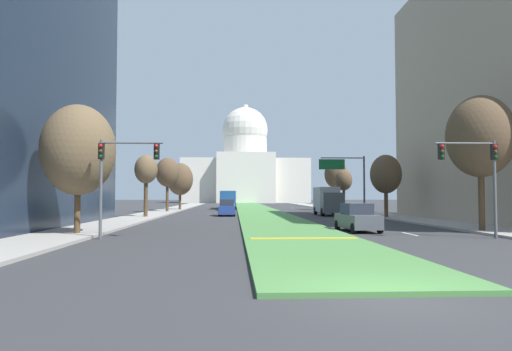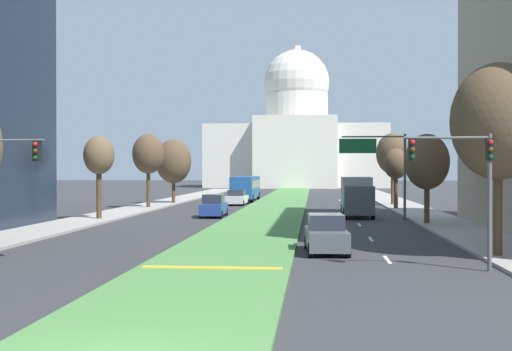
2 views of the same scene
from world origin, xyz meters
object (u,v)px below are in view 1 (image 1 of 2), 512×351
street_tree_right_near (480,137)px  street_tree_left_distant (180,179)px  street_tree_left_far (167,173)px  sedan_lead_stopped (357,218)px  traffic_light_near_left (117,167)px  street_tree_right_distant (336,174)px  box_truck_delivery (328,200)px  sedan_distant (227,205)px  overhead_guide_sign (348,173)px  traffic_light_near_right (479,167)px  street_tree_right_far (344,181)px  street_tree_left_mid (146,170)px  street_tree_left_near (78,150)px  city_bus (228,198)px  capitol_building (245,168)px  sedan_midblock (227,208)px  street_tree_right_mid (386,174)px

street_tree_right_near → street_tree_left_distant: street_tree_right_near is taller
street_tree_left_far → sedan_lead_stopped: (16.66, -32.50, -4.46)m
traffic_light_near_left → street_tree_right_near: street_tree_right_near is taller
street_tree_right_distant → box_truck_delivery: 17.93m
street_tree_right_distant → sedan_distant: size_ratio=1.65×
overhead_guide_sign → street_tree_right_near: 21.54m
street_tree_left_distant → street_tree_right_distant: street_tree_right_distant is taller
traffic_light_near_right → street_tree_left_far: (-21.86, 37.56, 1.49)m
street_tree_left_far → street_tree_right_far: (23.78, 0.19, -1.02)m
street_tree_right_near → traffic_light_near_left: bearing=-172.0°
street_tree_left_far → street_tree_right_far: bearing=0.4°
street_tree_left_far → sedan_lead_stopped: street_tree_left_far is taller
traffic_light_near_right → street_tree_left_mid: (-21.86, 22.80, 0.99)m
street_tree_left_distant → street_tree_right_distant: bearing=-2.3°
street_tree_left_near → sedan_lead_stopped: size_ratio=1.72×
street_tree_right_near → city_bus: size_ratio=0.77×
traffic_light_near_left → street_tree_left_far: size_ratio=0.72×
street_tree_left_far → city_bus: size_ratio=0.66×
street_tree_right_distant → street_tree_right_far: bearing=-94.1°
street_tree_right_far → street_tree_right_distant: (0.49, 6.94, 1.17)m
street_tree_left_distant → capitol_building: bearing=80.6°
traffic_light_near_left → box_truck_delivery: 32.00m
street_tree_left_distant → sedan_distant: street_tree_left_distant is taller
traffic_light_near_left → street_tree_right_near: (21.26, 3.00, 2.09)m
sedan_distant → box_truck_delivery: bearing=-55.0°
street_tree_left_far → street_tree_left_near: bearing=-90.1°
sedan_distant → box_truck_delivery: box_truck_delivery is taller
street_tree_right_near → box_truck_delivery: (-4.48, 24.17, -4.21)m
sedan_midblock → city_bus: (-0.15, 26.06, 0.92)m
overhead_guide_sign → box_truck_delivery: overhead_guide_sign is taller
street_tree_left_near → street_tree_right_near: street_tree_right_near is taller
street_tree_left_mid → sedan_midblock: size_ratio=1.37×
street_tree_right_far → street_tree_left_mid: bearing=-147.8°
traffic_light_near_left → traffic_light_near_right: same height
street_tree_left_mid → box_truck_delivery: 20.39m
overhead_guide_sign → street_tree_left_near: (-21.16, -22.09, 0.25)m
traffic_light_near_right → sedan_midblock: bearing=117.1°
traffic_light_near_right → city_bus: size_ratio=0.47×
sedan_midblock → city_bus: 26.07m
overhead_guide_sign → street_tree_right_mid: overhead_guide_sign is taller
street_tree_left_mid → street_tree_right_distant: size_ratio=0.83×
traffic_light_near_right → overhead_guide_sign: overhead_guide_sign is taller
traffic_light_near_left → street_tree_left_mid: (-2.73, 22.15, 0.99)m
street_tree_right_mid → street_tree_left_far: size_ratio=0.86×
traffic_light_near_left → street_tree_left_distant: (-1.97, 44.96, 0.88)m
sedan_lead_stopped → box_truck_delivery: size_ratio=0.68×
sedan_lead_stopped → sedan_midblock: bearing=111.5°
capitol_building → traffic_light_near_left: (-9.57, -114.40, -6.73)m
street_tree_left_near → street_tree_left_distant: street_tree_left_near is taller
street_tree_right_far → city_bus: (-15.87, 15.25, -2.49)m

